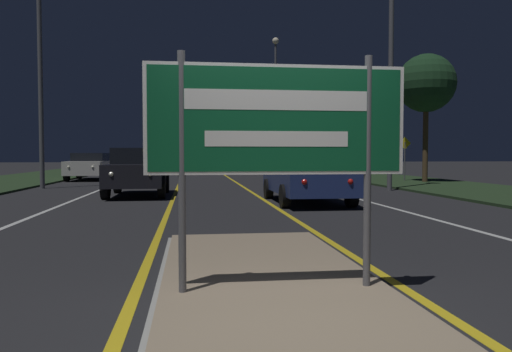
% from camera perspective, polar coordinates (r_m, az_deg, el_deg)
% --- Properties ---
extents(ground_plane, '(160.00, 160.00, 0.00)m').
position_cam_1_polar(ground_plane, '(4.21, 3.90, -16.27)').
color(ground_plane, '#232326').
extents(median_island, '(2.29, 6.60, 0.10)m').
position_cam_1_polar(median_island, '(4.79, 2.38, -13.41)').
color(median_island, '#999993').
rests_on(median_island, ground_plane).
extents(verge_right, '(5.00, 100.00, 0.08)m').
position_cam_1_polar(verge_right, '(26.06, 15.84, -0.45)').
color(verge_right, '#23381E').
rests_on(verge_right, ground_plane).
extents(centre_line_yellow_left, '(0.12, 70.00, 0.01)m').
position_cam_1_polar(centre_line_yellow_left, '(28.94, -8.49, -0.16)').
color(centre_line_yellow_left, gold).
rests_on(centre_line_yellow_left, ground_plane).
extents(centre_line_yellow_right, '(0.12, 70.00, 0.01)m').
position_cam_1_polar(centre_line_yellow_right, '(29.01, -3.22, -0.13)').
color(centre_line_yellow_right, gold).
rests_on(centre_line_yellow_right, ground_plane).
extents(lane_line_white_left, '(0.12, 70.00, 0.01)m').
position_cam_1_polar(lane_line_white_left, '(29.14, -14.14, -0.19)').
color(lane_line_white_left, silver).
rests_on(lane_line_white_left, ground_plane).
extents(lane_line_white_right, '(0.12, 70.00, 0.01)m').
position_cam_1_polar(lane_line_white_right, '(29.36, 2.37, -0.10)').
color(lane_line_white_right, silver).
rests_on(lane_line_white_right, ground_plane).
extents(edge_line_white_left, '(0.10, 70.00, 0.01)m').
position_cam_1_polar(edge_line_white_left, '(29.64, -19.91, -0.22)').
color(edge_line_white_left, silver).
rests_on(edge_line_white_left, ground_plane).
extents(edge_line_white_right, '(0.10, 70.00, 0.01)m').
position_cam_1_polar(edge_line_white_right, '(30.02, 8.02, -0.06)').
color(edge_line_white_right, silver).
rests_on(edge_line_white_right, ground_plane).
extents(highway_sign, '(2.41, 0.07, 2.18)m').
position_cam_1_polar(highway_sign, '(4.60, 2.43, 5.61)').
color(highway_sign, '#56565B').
rests_on(highway_sign, median_island).
extents(streetlight_left_near, '(0.57, 0.57, 9.29)m').
position_cam_1_polar(streetlight_left_near, '(21.76, -23.51, 15.22)').
color(streetlight_left_near, '#56565B').
rests_on(streetlight_left_near, ground_plane).
extents(streetlight_right_far, '(0.56, 0.56, 11.22)m').
position_cam_1_polar(streetlight_right_far, '(43.13, 2.25, 10.41)').
color(streetlight_right_far, '#56565B').
rests_on(streetlight_right_far, ground_plane).
extents(car_receding_0, '(1.94, 4.40, 1.40)m').
position_cam_1_polar(car_receding_0, '(13.87, 5.84, -0.03)').
color(car_receding_0, navy).
rests_on(car_receding_0, ground_plane).
extents(car_receding_1, '(1.98, 4.50, 1.40)m').
position_cam_1_polar(car_receding_1, '(24.87, 8.33, 1.12)').
color(car_receding_1, maroon).
rests_on(car_receding_1, ground_plane).
extents(car_approaching_0, '(1.87, 4.07, 1.54)m').
position_cam_1_polar(car_approaching_0, '(16.65, -13.32, 0.61)').
color(car_approaching_0, black).
rests_on(car_approaching_0, ground_plane).
extents(car_approaching_1, '(1.93, 4.50, 1.40)m').
position_cam_1_polar(car_approaching_1, '(27.47, -18.42, 1.13)').
color(car_approaching_1, silver).
rests_on(car_approaching_1, ground_plane).
extents(warning_sign, '(0.60, 0.06, 2.09)m').
position_cam_1_polar(warning_sign, '(25.04, 16.64, 2.41)').
color(warning_sign, '#56565B').
rests_on(warning_sign, verge_right).
extents(roadside_palm_right, '(2.65, 2.65, 5.83)m').
position_cam_1_polar(roadside_palm_right, '(24.39, 18.88, 9.94)').
color(roadside_palm_right, '#4C3823').
rests_on(roadside_palm_right, verge_right).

